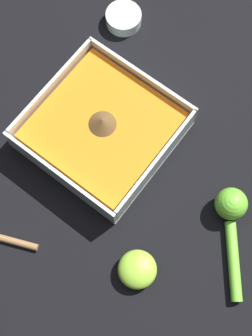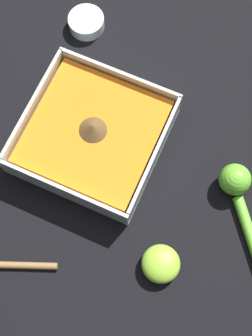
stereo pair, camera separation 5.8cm
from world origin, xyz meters
name	(u,v)px [view 1 (the left image)]	position (x,y,z in m)	size (l,w,h in m)	color
ground_plane	(101,133)	(0.00, 0.00, 0.00)	(4.00, 4.00, 0.00)	black
square_dish	(102,130)	(-0.01, 0.00, 0.03)	(0.24, 0.24, 0.07)	silver
spice_bowl	(124,18)	(0.11, -0.22, 0.01)	(0.07, 0.07, 0.03)	silver
lemon_squeezer	(232,216)	(-0.28, -0.01, 0.02)	(0.14, 0.16, 0.06)	#6BC633
lemon_half	(137,269)	(-0.20, 0.16, 0.02)	(0.07, 0.07, 0.04)	#93CC38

